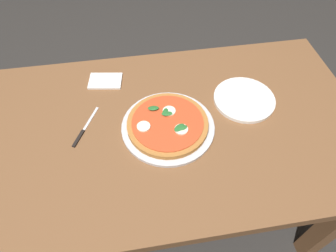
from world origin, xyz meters
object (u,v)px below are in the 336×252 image
pizza (168,124)px  plate_white (244,99)px  knife (83,131)px  napkin (105,81)px  dining_table (157,143)px  serving_tray (168,127)px

pizza → plate_white: bearing=-164.8°
plate_white → knife: 0.61m
pizza → knife: 0.30m
pizza → napkin: 0.35m
dining_table → serving_tray: (-0.04, 0.01, 0.10)m
napkin → dining_table: bearing=122.9°
dining_table → plate_white: size_ratio=6.58×
dining_table → napkin: bearing=-57.1°
dining_table → plate_white: 0.37m
pizza → knife: bearing=-5.6°
plate_white → napkin: size_ratio=1.78×
napkin → knife: size_ratio=0.75×
serving_tray → plate_white: 0.32m
dining_table → pizza: 0.13m
napkin → knife: napkin is taller
serving_tray → plate_white: plate_white is taller
dining_table → knife: knife is taller
plate_white → knife: bearing=5.2°
dining_table → serving_tray: bearing=164.0°
serving_tray → knife: size_ratio=1.89×
dining_table → napkin: (0.17, -0.26, 0.10)m
plate_white → napkin: (0.52, -0.19, -0.00)m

